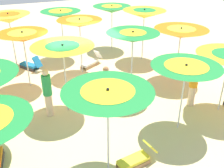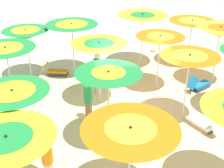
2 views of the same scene
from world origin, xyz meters
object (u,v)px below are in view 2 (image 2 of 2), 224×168
object	(u,v)px
beach_umbrella_11	(72,28)
beach_umbrella_15	(26,34)
beach_umbrella_7	(142,18)
beach_umbrella_8	(130,135)
beach_umbrella_9	(109,78)
lounger_0	(7,113)
lounger_3	(202,124)
beach_umbrella_12	(7,143)
beachgoer_1	(97,73)
beach_umbrella_14	(6,53)
lounger_1	(199,85)
beach_umbrella_2	(220,32)
beachgoer_0	(88,100)
lounger_2	(56,71)
beach_ball	(154,49)
beach_umbrella_5	(189,60)
beach_umbrella_3	(192,24)
beach_umbrella_13	(13,97)
beach_umbrella_6	(160,40)
beach_umbrella_10	(99,48)
beachgoer_2	(47,159)

from	to	relation	value
beach_umbrella_11	beach_umbrella_15	distance (m)	1.94
beach_umbrella_7	beach_umbrella_8	size ratio (longest dim) A/B	1.10
beach_umbrella_11	beach_umbrella_9	bearing A→B (deg)	14.80
lounger_0	lounger_3	world-z (taller)	lounger_3
beach_umbrella_12	beachgoer_1	size ratio (longest dim) A/B	1.26
beach_umbrella_14	lounger_1	distance (m)	7.60
beach_umbrella_2	beachgoer_0	bearing A→B (deg)	-63.72
beach_umbrella_11	lounger_2	size ratio (longest dim) A/B	2.06
beachgoer_0	beach_ball	distance (m)	7.26
beach_umbrella_9	lounger_1	xyz separation A→B (m)	(-3.31, 3.86, -2.05)
beach_umbrella_5	lounger_0	xyz separation A→B (m)	(-0.41, -6.14, -2.06)
beach_umbrella_5	beach_umbrella_14	xyz separation A→B (m)	(-1.15, -6.04, -0.11)
beach_umbrella_3	beachgoer_1	distance (m)	5.37
beach_umbrella_3	beach_umbrella_11	distance (m)	5.57
beach_umbrella_12	beach_umbrella_13	xyz separation A→B (m)	(-1.94, -0.33, 0.04)
beach_umbrella_13	beach_umbrella_15	bearing A→B (deg)	-172.73
lounger_3	beach_umbrella_6	bearing A→B (deg)	-12.68
beach_umbrella_5	beach_ball	distance (m)	6.83
beachgoer_0	beach_umbrella_14	bearing A→B (deg)	-36.68
beach_umbrella_7	beach_umbrella_13	bearing A→B (deg)	-34.60
beach_ball	beach_umbrella_9	bearing A→B (deg)	-19.68
beachgoer_1	beach_umbrella_9	bearing A→B (deg)	35.08
beach_umbrella_9	beach_umbrella_15	bearing A→B (deg)	-146.25
lounger_1	beach_umbrella_9	bearing A→B (deg)	-175.03
beach_umbrella_2	beach_umbrella_8	distance (m)	7.54
lounger_2	lounger_3	distance (m)	6.90
beach_ball	beachgoer_0	bearing A→B (deg)	-27.93
beach_umbrella_10	beach_umbrella_14	world-z (taller)	beach_umbrella_10
beach_umbrella_14	beachgoer_1	bearing A→B (deg)	105.97
beach_umbrella_9	lounger_3	size ratio (longest dim) A/B	2.00
lounger_3	beach_umbrella_3	bearing A→B (deg)	-41.17
beach_umbrella_8	lounger_2	world-z (taller)	beach_umbrella_8
beach_umbrella_10	lounger_2	world-z (taller)	beach_umbrella_10
beach_umbrella_3	beach_umbrella_13	xyz separation A→B (m)	(6.43, -6.73, -0.01)
beachgoer_0	beachgoer_2	size ratio (longest dim) A/B	1.00
beach_umbrella_6	beach_umbrella_8	world-z (taller)	beach_umbrella_6
lounger_2	beachgoer_2	world-z (taller)	beachgoer_2
beach_umbrella_12	beach_umbrella_13	size ratio (longest dim) A/B	0.97
lounger_0	beach_umbrella_6	bearing A→B (deg)	-79.75
beach_umbrella_8	beach_ball	distance (m)	10.47
beach_umbrella_9	beach_umbrella_14	xyz separation A→B (m)	(-2.33, -3.42, -0.12)
beach_umbrella_10	beach_umbrella_8	bearing A→B (deg)	6.93
lounger_0	lounger_3	distance (m)	6.69
beach_umbrella_7	lounger_1	bearing A→B (deg)	37.85
beach_umbrella_13	beachgoer_2	size ratio (longest dim) A/B	1.38
beach_umbrella_13	beachgoer_2	distance (m)	1.93
beach_umbrella_7	beachgoer_0	size ratio (longest dim) A/B	1.57
beach_umbrella_3	beach_umbrella_13	bearing A→B (deg)	-46.32
beach_umbrella_10	lounger_3	world-z (taller)	beach_umbrella_10
beach_umbrella_6	lounger_3	bearing A→B (deg)	17.77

